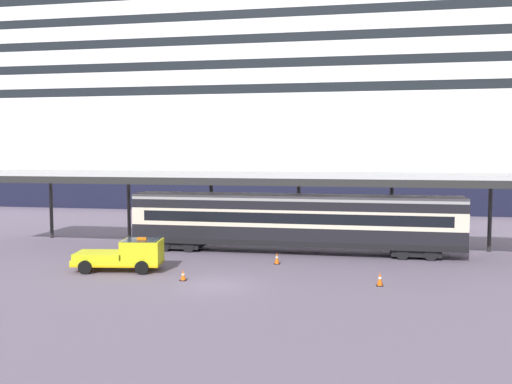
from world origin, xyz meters
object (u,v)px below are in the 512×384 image
Objects in this scene: traffic_cone_near at (380,279)px; train_carriage at (294,220)px; cruise_ship at (197,97)px; traffic_cone_mid at (277,258)px; service_truck at (127,254)px; traffic_cone_far at (183,275)px.

train_carriage is at bearing 123.24° from traffic_cone_near.
train_carriage is (18.31, -38.00, -12.50)m from cruise_ship.
train_carriage is 30.31× the size of traffic_cone_mid.
cruise_ship is at bearing 117.20° from traffic_cone_near.
train_carriage is 4.20× the size of service_truck.
service_truck is 7.21× the size of traffic_cone_mid.
traffic_cone_mid is 6.99m from traffic_cone_far.
cruise_ship reaches higher than traffic_cone_mid.
train_carriage is 11.96m from service_truck.
traffic_cone_near is at bearing -62.80° from cruise_ship.
traffic_cone_mid is (-0.59, -3.99, -1.94)m from train_carriage.
cruise_ship is 54.36m from traffic_cone_near.
service_truck is at bearing -78.64° from cruise_ship.
train_carriage reaches higher than traffic_cone_mid.
traffic_cone_near is at bearing -36.56° from traffic_cone_mid.
service_truck is 8.99× the size of traffic_cone_far.
train_carriage is 4.48m from traffic_cone_mid.
train_carriage is at bearing 39.59° from service_truck.
cruise_ship reaches higher than train_carriage.
traffic_cone_far is at bearing -74.35° from cruise_ship.
traffic_cone_mid is (-6.23, 4.62, -0.00)m from traffic_cone_near.
traffic_cone_mid is at bearing -67.12° from cruise_ship.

